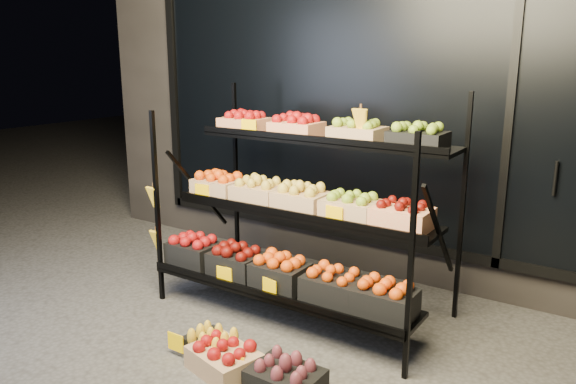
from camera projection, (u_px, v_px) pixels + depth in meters
The scene contains 8 objects.
ground at pixel (251, 343), 3.79m from camera, with size 24.00×24.00×0.00m, color #514F4C.
building at pixel (408, 70), 5.47m from camera, with size 6.00×2.08×3.50m.
display_rack at pixel (297, 211), 4.10m from camera, with size 2.18×1.02×1.66m.
tag_floor_a at pixel (176, 348), 3.62m from camera, with size 0.13×0.01×0.12m, color #FBC100.
tag_floor_b at pixel (235, 371), 3.36m from camera, with size 0.13×0.01×0.12m, color #FBC100.
floor_crate_midleft at pixel (213, 345), 3.61m from camera, with size 0.41×0.34×0.19m.
floor_crate_midright at pixel (224, 357), 3.44m from camera, with size 0.48×0.41×0.21m.
floor_crate_right at pixel (285, 377), 3.23m from camera, with size 0.42×0.31×0.21m.
Camera 1 is at (2.10, -2.73, 1.91)m, focal length 35.00 mm.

